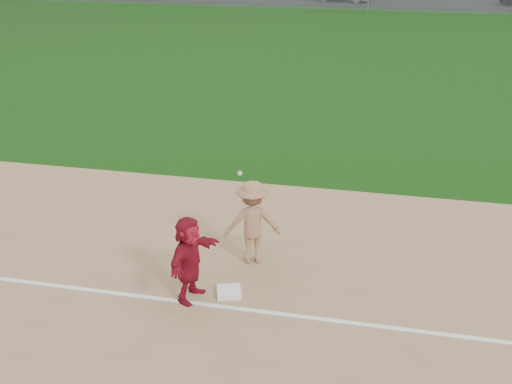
# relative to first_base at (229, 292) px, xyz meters

# --- Properties ---
(ground) EXTENTS (160.00, 160.00, 0.00)m
(ground) POSITION_rel_first_base_xyz_m (0.09, 0.37, -0.07)
(ground) COLOR #123C0B
(ground) RESTS_ON ground
(foul_line) EXTENTS (60.00, 0.10, 0.01)m
(foul_line) POSITION_rel_first_base_xyz_m (0.09, -0.43, -0.04)
(foul_line) COLOR white
(foul_line) RESTS_ON infield_dirt
(parking_asphalt) EXTENTS (120.00, 10.00, 0.01)m
(parking_asphalt) POSITION_rel_first_base_xyz_m (0.09, 46.37, -0.06)
(parking_asphalt) COLOR black
(parking_asphalt) RESTS_ON ground
(first_base) EXTENTS (0.55, 0.55, 0.10)m
(first_base) POSITION_rel_first_base_xyz_m (0.00, 0.00, 0.00)
(first_base) COLOR white
(first_base) RESTS_ON infield_dirt
(base_runner) EXTENTS (0.78, 1.57, 1.62)m
(base_runner) POSITION_rel_first_base_xyz_m (-0.65, -0.26, 0.76)
(base_runner) COLOR maroon
(base_runner) RESTS_ON infield_dirt
(first_base_play) EXTENTS (1.26, 1.13, 2.17)m
(first_base_play) POSITION_rel_first_base_xyz_m (0.14, 1.33, 0.81)
(first_base_play) COLOR gray
(first_base_play) RESTS_ON infield_dirt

